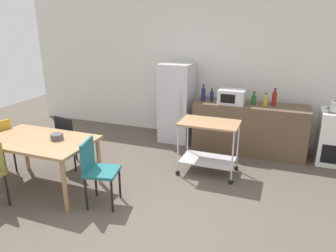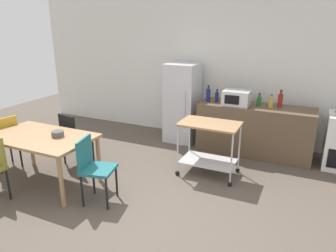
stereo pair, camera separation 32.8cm
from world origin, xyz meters
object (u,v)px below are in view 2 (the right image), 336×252
bottle_vinegar (280,100)px  dining_table (42,141)px  chair_teal (94,166)px  bottle_sesame_oil (271,102)px  chair_mustard (4,139)px  refrigerator (182,103)px  bottle_sparkling_water (217,97)px  chair_black (74,135)px  microwave (236,98)px  fruit_bowl (58,134)px  bottle_hot_sauce (208,95)px  kitchen_cart (209,140)px  bottle_soda (259,101)px

bottle_vinegar → dining_table: bearing=-139.8°
chair_teal → bottle_sesame_oil: (1.85, 2.51, 0.47)m
dining_table → bottle_sesame_oil: size_ratio=6.57×
chair_mustard → refrigerator: bearing=153.3°
bottle_sesame_oil → bottle_sparkling_water: bearing=180.0°
chair_black → chair_teal: bearing=152.3°
dining_table → bottle_vinegar: (2.97, 2.51, 0.35)m
chair_black → microwave: size_ratio=1.93×
bottle_sesame_oil → fruit_bowl: (-2.59, -2.34, -0.20)m
chair_mustard → dining_table: bearing=97.5°
chair_mustard → fruit_bowl: size_ratio=5.16×
chair_teal → bottle_sparkling_water: 2.71m
chair_teal → refrigerator: (0.16, 2.63, 0.26)m
chair_teal → bottle_hot_sauce: (0.74, 2.46, 0.51)m
refrigerator → bottle_hot_sauce: bearing=-15.8°
chair_teal → fruit_bowl: size_ratio=5.16×
kitchen_cart → fruit_bowl: kitchen_cart is taller
refrigerator → bottle_sparkling_water: bearing=-8.7°
dining_table → kitchen_cart: bearing=31.8°
chair_mustard → bottle_soda: bearing=137.4°
bottle_sparkling_water → fruit_bowl: 2.86m
microwave → refrigerator: bearing=169.8°
kitchen_cart → refrigerator: bearing=127.9°
kitchen_cart → fruit_bowl: 2.24m
chair_mustard → bottle_soda: bottle_soda is taller
dining_table → bottle_sparkling_water: bearing=52.4°
chair_mustard → bottle_sparkling_water: (2.81, 2.32, 0.48)m
chair_black → chair_teal: size_ratio=1.00×
bottle_sesame_oil → bottle_vinegar: bottle_vinegar is taller
microwave → bottle_vinegar: size_ratio=1.52×
bottle_vinegar → microwave: bearing=-166.6°
kitchen_cart → bottle_sparkling_water: (-0.23, 1.12, 0.42)m
bottle_sesame_oil → chair_teal: bearing=-126.4°
chair_mustard → bottle_vinegar: size_ratio=2.94×
microwave → fruit_bowl: 3.03m
chair_teal → bottle_vinegar: bearing=-50.1°
bottle_hot_sauce → fruit_bowl: size_ratio=1.77×
chair_black → microwave: bearing=-134.3°
chair_black → bottle_soda: bottle_soda is taller
microwave → bottle_soda: (0.37, 0.13, -0.04)m
bottle_soda → bottle_vinegar: bearing=6.7°
microwave → kitchen_cart: bearing=-98.1°
chair_mustard → fruit_bowl: 1.21m
chair_teal → bottle_sesame_oil: bottle_sesame_oil is taller
dining_table → bottle_soda: (2.62, 2.47, 0.32)m
chair_black → bottle_sparkling_water: (1.91, 1.72, 0.48)m
bottle_hot_sauce → bottle_vinegar: size_ratio=1.01×
bottle_sesame_oil → refrigerator: bearing=176.2°
bottle_vinegar → fruit_bowl: 3.66m
chair_black → bottle_sesame_oil: size_ratio=3.90×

